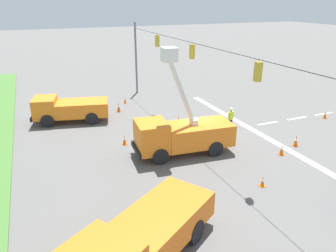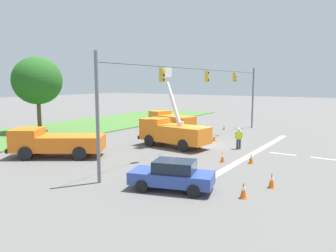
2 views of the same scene
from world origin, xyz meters
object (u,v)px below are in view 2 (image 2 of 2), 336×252
at_px(road_worker, 239,137).
at_px(traffic_cone_mid_right, 214,137).
at_px(traffic_cone_far_left, 251,158).
at_px(traffic_cone_centre_line, 159,159).
at_px(utility_truck_bucket_lift, 172,131).
at_px(traffic_cone_lane_edge_a, 161,136).
at_px(utility_truck_support_far, 55,142).
at_px(utility_truck_support_near, 170,120).
at_px(traffic_cone_foreground_right, 223,157).
at_px(sedan_blue, 172,175).
at_px(traffic_cone_foreground_left, 224,127).
at_px(traffic_cone_mid_left, 243,190).
at_px(traffic_cone_far_right, 272,180).
at_px(traffic_cone_near_bucket, 206,128).
at_px(tree_centre, 37,81).

xyz_separation_m(road_worker, traffic_cone_mid_right, (2.29, 3.27, -0.60)).
xyz_separation_m(traffic_cone_far_left, traffic_cone_centre_line, (-3.32, 5.34, -0.11)).
height_order(utility_truck_bucket_lift, traffic_cone_lane_edge_a, utility_truck_bucket_lift).
distance_m(utility_truck_bucket_lift, utility_truck_support_far, 9.59).
xyz_separation_m(utility_truck_support_near, traffic_cone_foreground_right, (-11.63, -11.64, -0.75)).
bearing_deg(utility_truck_support_far, sedan_blue, -98.26).
bearing_deg(traffic_cone_foreground_left, utility_truck_bucket_lift, -178.52).
relative_size(traffic_cone_mid_left, traffic_cone_far_right, 0.99).
bearing_deg(traffic_cone_foreground_left, traffic_cone_lane_edge_a, 163.83).
bearing_deg(utility_truck_support_far, traffic_cone_near_bucket, -12.07).
relative_size(tree_centre, traffic_cone_far_left, 10.61).
relative_size(traffic_cone_mid_right, traffic_cone_lane_edge_a, 1.19).
distance_m(sedan_blue, traffic_cone_centre_line, 5.69).
distance_m(utility_truck_bucket_lift, utility_truck_support_near, 10.65).
xyz_separation_m(tree_centre, traffic_cone_near_bucket, (10.68, -15.25, -5.26)).
bearing_deg(traffic_cone_foreground_left, traffic_cone_near_bucket, 151.39).
relative_size(utility_truck_bucket_lift, traffic_cone_far_right, 8.18).
bearing_deg(traffic_cone_far_right, utility_truck_support_near, 46.18).
relative_size(traffic_cone_near_bucket, traffic_cone_far_right, 0.98).
bearing_deg(utility_truck_support_far, traffic_cone_far_right, -84.58).
bearing_deg(traffic_cone_near_bucket, traffic_cone_far_right, -144.04).
distance_m(utility_truck_support_near, traffic_cone_centre_line, 16.41).
bearing_deg(utility_truck_support_far, traffic_cone_foreground_left, -14.10).
relative_size(traffic_cone_mid_left, traffic_cone_far_left, 1.05).
bearing_deg(road_worker, tree_centre, 98.16).
xyz_separation_m(utility_truck_bucket_lift, utility_truck_support_near, (8.91, 5.82, -0.29)).
distance_m(utility_truck_bucket_lift, traffic_cone_mid_right, 4.96).
height_order(utility_truck_support_far, traffic_cone_centre_line, utility_truck_support_far).
relative_size(traffic_cone_foreground_left, traffic_cone_near_bucket, 0.74).
bearing_deg(traffic_cone_lane_edge_a, traffic_cone_foreground_left, -16.17).
bearing_deg(traffic_cone_far_right, traffic_cone_far_left, 30.29).
height_order(sedan_blue, traffic_cone_foreground_right, sedan_blue).
height_order(utility_truck_bucket_lift, traffic_cone_mid_left, utility_truck_bucket_lift).
distance_m(utility_truck_bucket_lift, sedan_blue, 11.35).
relative_size(utility_truck_support_near, traffic_cone_mid_left, 7.70).
height_order(utility_truck_bucket_lift, road_worker, utility_truck_bucket_lift).
distance_m(traffic_cone_mid_right, traffic_cone_far_right, 13.81).
bearing_deg(traffic_cone_foreground_left, sedan_blue, -163.72).
height_order(road_worker, traffic_cone_foreground_right, road_worker).
height_order(utility_truck_support_near, traffic_cone_mid_left, utility_truck_support_near).
relative_size(traffic_cone_foreground_left, traffic_cone_far_left, 0.77).
xyz_separation_m(traffic_cone_foreground_left, traffic_cone_mid_right, (-7.50, -2.18, 0.12)).
distance_m(tree_centre, utility_truck_support_near, 15.44).
bearing_deg(utility_truck_support_far, traffic_cone_foreground_right, -64.76).
bearing_deg(tree_centre, utility_truck_bucket_lift, -86.78).
distance_m(tree_centre, traffic_cone_centre_line, 20.30).
bearing_deg(traffic_cone_foreground_right, utility_truck_bucket_lift, 64.98).
relative_size(road_worker, traffic_cone_foreground_left, 2.96).
xyz_separation_m(traffic_cone_foreground_left, traffic_cone_near_bucket, (-2.25, 1.23, 0.12)).
xyz_separation_m(utility_truck_support_far, road_worker, (10.17, -10.46, -0.12)).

